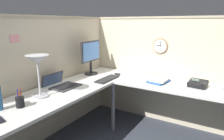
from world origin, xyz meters
name	(u,v)px	position (x,y,z in m)	size (l,w,h in m)	color
ground_plane	(117,139)	(0.00, 0.00, 0.00)	(6.80, 6.80, 0.00)	#383D47
cubicle_wall_back	(45,78)	(-0.36, 0.87, 0.79)	(2.57, 0.12, 1.58)	beige
cubicle_wall_right	(161,70)	(0.87, -0.27, 0.79)	(0.12, 2.37, 1.58)	beige
desk	(115,98)	(-0.15, -0.05, 0.63)	(2.35, 2.15, 0.73)	silver
monitor	(91,55)	(0.31, 0.64, 1.02)	(0.46, 0.20, 0.50)	#232326
laptop	(60,84)	(-0.36, 0.61, 0.75)	(0.35, 0.39, 0.22)	#38383D
keyboard	(107,79)	(0.18, 0.26, 0.74)	(0.43, 0.14, 0.02)	#232326
computer_mouse	(117,74)	(0.47, 0.27, 0.75)	(0.06, 0.10, 0.03)	#232326
desk_lamp_dome	(38,63)	(-0.74, 0.52, 1.09)	(0.24, 0.24, 0.44)	#B7BABF
pen_cup	(20,102)	(-1.01, 0.46, 0.78)	(0.08, 0.08, 0.18)	black
office_phone	(198,84)	(0.48, -0.85, 0.77)	(0.21, 0.23, 0.11)	black
book_stack	(159,81)	(0.43, -0.38, 0.75)	(0.32, 0.26, 0.04)	#335999
wall_clock	(160,46)	(0.82, -0.25, 1.16)	(0.04, 0.22, 0.22)	olive
pinned_note_leftmost	(14,39)	(-0.76, 0.82, 1.33)	(0.11, 0.00, 0.08)	pink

